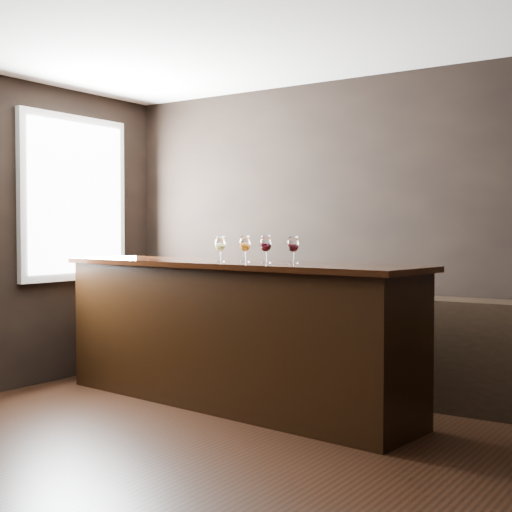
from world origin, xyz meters
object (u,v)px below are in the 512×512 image
Objects in this scene: bar_counter at (231,336)px; glass_white at (220,245)px; back_bar_shelf at (375,347)px; glass_red_a at (266,244)px; glass_red_b at (293,245)px; glass_amber at (245,244)px.

glass_white is at bearing -161.63° from bar_counter.
back_bar_shelf is 1.37m from glass_red_a.
bar_counter is 0.95m from glass_red_b.
glass_red_b is (0.67, 0.05, 0.00)m from glass_white.
bar_counter is 1.25m from back_bar_shelf.
back_bar_shelf is 11.50× the size of glass_red_a.
glass_red_b is (0.21, 0.06, -0.00)m from glass_red_a.
back_bar_shelf is 11.74× the size of glass_amber.
glass_white is at bearing -171.39° from glass_amber.
glass_amber is 0.44m from glass_red_b.
glass_red_b is at bearing 2.00° from glass_amber.
bar_counter is 1.32× the size of back_bar_shelf.
glass_white is 0.99× the size of glass_red_b.
glass_amber reaches higher than glass_red_b.
glass_amber is 0.98× the size of glass_red_a.
glass_red_a is (0.36, -0.03, 0.76)m from bar_counter.
glass_red_b is (-0.30, -0.86, 0.88)m from back_bar_shelf.
glass_amber is 1.01× the size of glass_red_b.
glass_white is at bearing 178.26° from glass_red_a.
back_bar_shelf is at bearing 71.07° from glass_red_b.
glass_white is 0.96× the size of glass_red_a.
glass_red_a reaches higher than glass_red_b.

